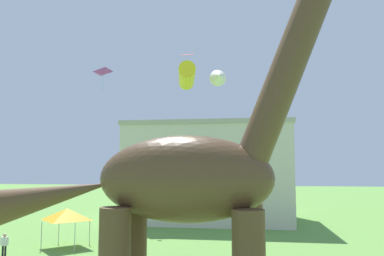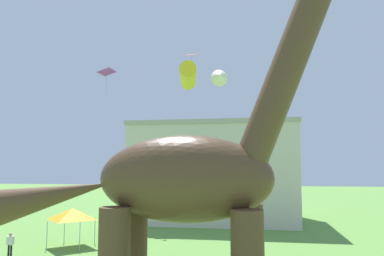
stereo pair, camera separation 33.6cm
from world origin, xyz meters
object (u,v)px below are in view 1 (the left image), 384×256
at_px(festival_canopy_tent, 67,214).
at_px(kite_apex, 103,72).
at_px(kite_near_high, 187,55).
at_px(kite_far_left, 194,76).
at_px(dinosaur_sculpture, 183,179).
at_px(kite_high_left, 151,173).
at_px(person_photographer, 4,243).

xyz_separation_m(festival_canopy_tent, kite_apex, (4.85, -5.33, 10.04)).
relative_size(kite_near_high, kite_far_left, 0.55).
bearing_deg(dinosaur_sculpture, kite_near_high, 108.02).
bearing_deg(dinosaur_sculpture, kite_high_left, 116.83).
xyz_separation_m(person_photographer, kite_apex, (7.52, -1.45, 11.59)).
height_order(kite_apex, kite_far_left, kite_apex).
relative_size(person_photographer, festival_canopy_tent, 0.52).
distance_m(kite_near_high, kite_high_left, 11.93).
distance_m(kite_near_high, kite_apex, 10.63).
height_order(person_photographer, kite_near_high, kite_near_high).
bearing_deg(kite_far_left, dinosaur_sculpture, -89.00).
bearing_deg(kite_apex, kite_near_high, 65.12).
bearing_deg(kite_high_left, dinosaur_sculpture, -72.43).
bearing_deg(kite_apex, dinosaur_sculpture, -53.19).
height_order(dinosaur_sculpture, kite_far_left, dinosaur_sculpture).
xyz_separation_m(dinosaur_sculpture, kite_high_left, (-7.01, 22.15, -0.13)).
relative_size(kite_high_left, kite_far_left, 0.59).
distance_m(dinosaur_sculpture, kite_far_left, 5.64).
bearing_deg(person_photographer, kite_high_left, 113.47).
relative_size(kite_near_high, kite_high_left, 0.92).
distance_m(person_photographer, festival_canopy_tent, 4.96).
distance_m(person_photographer, kite_apex, 13.89).
bearing_deg(kite_apex, festival_canopy_tent, 132.32).
height_order(person_photographer, kite_apex, kite_apex).
bearing_deg(kite_near_high, festival_canopy_tent, -157.66).
relative_size(festival_canopy_tent, kite_near_high, 2.06).
distance_m(dinosaur_sculpture, festival_canopy_tent, 19.22).
bearing_deg(kite_apex, kite_far_left, -41.95).
relative_size(dinosaur_sculpture, kite_far_left, 5.75).
height_order(person_photographer, kite_high_left, kite_high_left).
distance_m(kite_apex, kite_high_left, 14.48).
relative_size(kite_apex, kite_far_left, 0.55).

